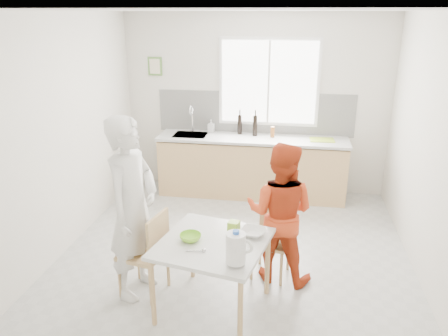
# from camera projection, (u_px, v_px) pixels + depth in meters

# --- Properties ---
(ground) EXTENTS (4.50, 4.50, 0.00)m
(ground) POSITION_uv_depth(u_px,v_px,m) (233.00, 260.00, 5.01)
(ground) COLOR #B7B7B2
(ground) RESTS_ON ground
(room_shell) EXTENTS (4.50, 4.50, 4.50)m
(room_shell) POSITION_uv_depth(u_px,v_px,m) (234.00, 120.00, 4.46)
(room_shell) COLOR silver
(room_shell) RESTS_ON ground
(window) EXTENTS (1.50, 0.06, 1.30)m
(window) POSITION_uv_depth(u_px,v_px,m) (269.00, 82.00, 6.48)
(window) COLOR white
(window) RESTS_ON room_shell
(backsplash) EXTENTS (3.00, 0.02, 0.65)m
(backsplash) POSITION_uv_depth(u_px,v_px,m) (255.00, 113.00, 6.68)
(backsplash) COLOR white
(backsplash) RESTS_ON room_shell
(picture_frame) EXTENTS (0.22, 0.03, 0.28)m
(picture_frame) POSITION_uv_depth(u_px,v_px,m) (155.00, 66.00, 6.68)
(picture_frame) COLOR #5C8B3F
(picture_frame) RESTS_ON room_shell
(kitchen_counter) EXTENTS (2.84, 0.64, 1.37)m
(kitchen_counter) POSITION_uv_depth(u_px,v_px,m) (251.00, 169.00, 6.68)
(kitchen_counter) COLOR tan
(kitchen_counter) RESTS_ON ground
(dining_table) EXTENTS (1.10, 1.10, 0.72)m
(dining_table) POSITION_uv_depth(u_px,v_px,m) (213.00, 249.00, 3.98)
(dining_table) COLOR silver
(dining_table) RESTS_ON ground
(chair_left) EXTENTS (0.48, 0.48, 0.88)m
(chair_left) POSITION_uv_depth(u_px,v_px,m) (149.00, 250.00, 4.27)
(chair_left) COLOR tan
(chair_left) RESTS_ON ground
(chair_far) EXTENTS (0.44, 0.44, 0.81)m
(chair_far) POSITION_uv_depth(u_px,v_px,m) (273.00, 235.00, 4.64)
(chair_far) COLOR tan
(chair_far) RESTS_ON ground
(person_white) EXTENTS (0.56, 0.74, 1.82)m
(person_white) POSITION_uv_depth(u_px,v_px,m) (133.00, 209.00, 4.17)
(person_white) COLOR white
(person_white) RESTS_ON ground
(person_red) EXTENTS (0.83, 0.70, 1.50)m
(person_red) POSITION_uv_depth(u_px,v_px,m) (280.00, 213.00, 4.45)
(person_red) COLOR red
(person_red) RESTS_ON ground
(bowl_green) EXTENTS (0.23, 0.23, 0.06)m
(bowl_green) POSITION_uv_depth(u_px,v_px,m) (190.00, 237.00, 3.97)
(bowl_green) COLOR #8CDA32
(bowl_green) RESTS_ON dining_table
(bowl_white) EXTENTS (0.28, 0.28, 0.06)m
(bowl_white) POSITION_uv_depth(u_px,v_px,m) (253.00, 232.00, 4.06)
(bowl_white) COLOR white
(bowl_white) RESTS_ON dining_table
(milk_jug) EXTENTS (0.23, 0.16, 0.29)m
(milk_jug) POSITION_uv_depth(u_px,v_px,m) (236.00, 248.00, 3.55)
(milk_jug) COLOR white
(milk_jug) RESTS_ON dining_table
(green_box) EXTENTS (0.12, 0.12, 0.09)m
(green_box) POSITION_uv_depth(u_px,v_px,m) (234.00, 226.00, 4.15)
(green_box) COLOR #86B92A
(green_box) RESTS_ON dining_table
(spoon) EXTENTS (0.16, 0.03, 0.01)m
(spoon) POSITION_uv_depth(u_px,v_px,m) (195.00, 251.00, 3.79)
(spoon) COLOR #A5A5AA
(spoon) RESTS_ON dining_table
(cutting_board) EXTENTS (0.36, 0.27, 0.01)m
(cutting_board) POSITION_uv_depth(u_px,v_px,m) (322.00, 140.00, 6.36)
(cutting_board) COLOR #9CBB2B
(cutting_board) RESTS_ON kitchen_counter
(wine_bottle_a) EXTENTS (0.07, 0.07, 0.32)m
(wine_bottle_a) POSITION_uv_depth(u_px,v_px,m) (255.00, 125.00, 6.55)
(wine_bottle_a) COLOR black
(wine_bottle_a) RESTS_ON kitchen_counter
(wine_bottle_b) EXTENTS (0.07, 0.07, 0.30)m
(wine_bottle_b) POSITION_uv_depth(u_px,v_px,m) (240.00, 124.00, 6.65)
(wine_bottle_b) COLOR black
(wine_bottle_b) RESTS_ON kitchen_counter
(jar_amber) EXTENTS (0.06, 0.06, 0.16)m
(jar_amber) POSITION_uv_depth(u_px,v_px,m) (272.00, 132.00, 6.50)
(jar_amber) COLOR #965320
(jar_amber) RESTS_ON kitchen_counter
(soap_bottle) EXTENTS (0.10, 0.10, 0.20)m
(soap_bottle) POSITION_uv_depth(u_px,v_px,m) (211.00, 126.00, 6.76)
(soap_bottle) COLOR #999999
(soap_bottle) RESTS_ON kitchen_counter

